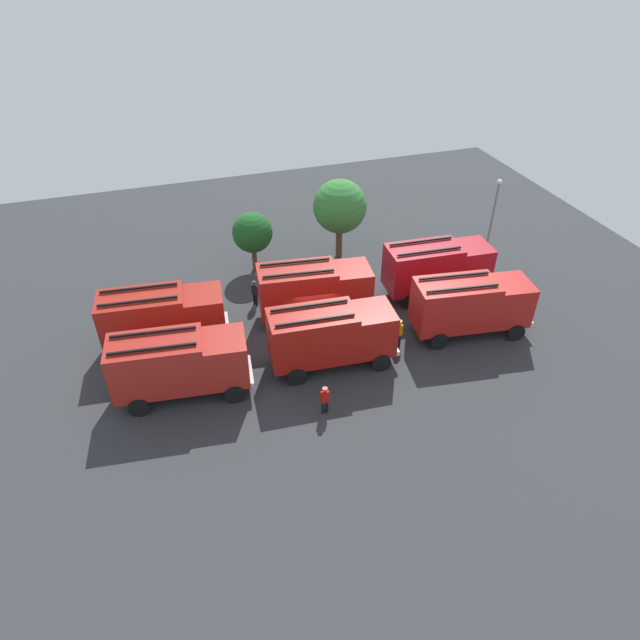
% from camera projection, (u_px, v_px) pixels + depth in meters
% --- Properties ---
extents(ground_plane, '(54.69, 54.69, 0.00)m').
position_uv_depth(ground_plane, '(320.00, 338.00, 33.91)').
color(ground_plane, '#2D3033').
extents(fire_truck_0, '(7.43, 3.41, 3.88)m').
position_uv_depth(fire_truck_0, '(179.00, 363.00, 28.78)').
color(fire_truck_0, '#A3221B').
rests_on(fire_truck_0, ground).
extents(fire_truck_1, '(7.36, 3.17, 3.88)m').
position_uv_depth(fire_truck_1, '(331.00, 334.00, 30.73)').
color(fire_truck_1, '#9F160F').
rests_on(fire_truck_1, ground).
extents(fire_truck_2, '(7.46, 3.54, 3.88)m').
position_uv_depth(fire_truck_2, '(471.00, 304.00, 33.14)').
color(fire_truck_2, '#AF1C17').
rests_on(fire_truck_2, ground).
extents(fire_truck_3, '(7.40, 3.32, 3.88)m').
position_uv_depth(fire_truck_3, '(162.00, 316.00, 32.11)').
color(fire_truck_3, maroon).
rests_on(fire_truck_3, ground).
extents(fire_truck_4, '(7.44, 3.46, 3.88)m').
position_uv_depth(fire_truck_4, '(314.00, 289.00, 34.44)').
color(fire_truck_4, '#A11F17').
rests_on(fire_truck_4, ground).
extents(fire_truck_5, '(7.34, 3.11, 3.88)m').
position_uv_depth(fire_truck_5, '(437.00, 266.00, 36.65)').
color(fire_truck_5, maroon).
rests_on(fire_truck_5, ground).
extents(firefighter_0, '(0.44, 0.48, 1.82)m').
position_uv_depth(firefighter_0, '(255.00, 292.00, 36.21)').
color(firefighter_0, black).
rests_on(firefighter_0, ground).
extents(firefighter_1, '(0.45, 0.48, 1.61)m').
position_uv_depth(firefighter_1, '(484.00, 294.00, 36.25)').
color(firefighter_1, black).
rests_on(firefighter_1, ground).
extents(firefighter_2, '(0.44, 0.28, 1.73)m').
position_uv_depth(firefighter_2, '(325.00, 399.00, 28.30)').
color(firefighter_2, black).
rests_on(firefighter_2, ground).
extents(firefighter_3, '(0.43, 0.48, 1.82)m').
position_uv_depth(firefighter_3, '(399.00, 332.00, 32.76)').
color(firefighter_3, black).
rests_on(firefighter_3, ground).
extents(tree_0, '(2.85, 2.85, 4.42)m').
position_uv_depth(tree_0, '(252.00, 233.00, 38.74)').
color(tree_0, brown).
rests_on(tree_0, ground).
extents(tree_1, '(3.89, 3.89, 6.02)m').
position_uv_depth(tree_1, '(340.00, 207.00, 39.66)').
color(tree_1, brown).
rests_on(tree_1, ground).
extents(traffic_cone_0, '(0.48, 0.48, 0.68)m').
position_uv_depth(traffic_cone_0, '(304.00, 294.00, 37.27)').
color(traffic_cone_0, '#F2600C').
rests_on(traffic_cone_0, ground).
extents(traffic_cone_1, '(0.46, 0.46, 0.66)m').
position_uv_depth(traffic_cone_1, '(238.00, 336.00, 33.58)').
color(traffic_cone_1, '#F2600C').
rests_on(traffic_cone_1, ground).
extents(lamppost, '(0.36, 0.36, 6.18)m').
position_uv_depth(lamppost, '(493.00, 213.00, 39.79)').
color(lamppost, slate).
rests_on(lamppost, ground).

